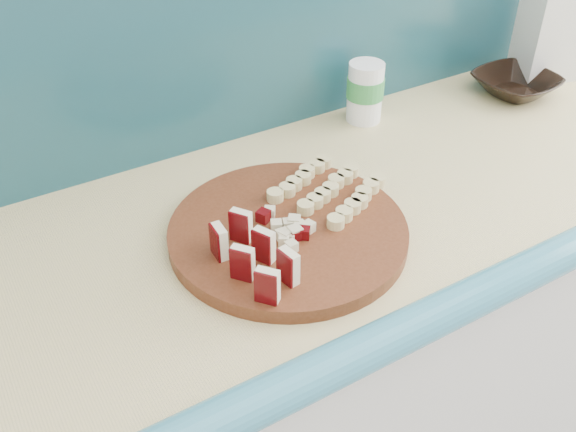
% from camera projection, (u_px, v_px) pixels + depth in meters
% --- Properties ---
extents(kitchen_counter, '(2.20, 0.63, 0.91)m').
position_uv_depth(kitchen_counter, '(452.00, 311.00, 1.52)').
color(kitchen_counter, silver).
rests_on(kitchen_counter, ground).
extents(cutting_board, '(0.49, 0.49, 0.02)m').
position_uv_depth(cutting_board, '(288.00, 232.00, 1.01)').
color(cutting_board, '#451F0E').
rests_on(cutting_board, kitchen_counter).
extents(apple_wedges, '(0.09, 0.17, 0.05)m').
position_uv_depth(apple_wedges, '(253.00, 254.00, 0.91)').
color(apple_wedges, beige).
rests_on(apple_wedges, cutting_board).
extents(apple_chunks, '(0.06, 0.06, 0.02)m').
position_uv_depth(apple_chunks, '(278.00, 229.00, 0.99)').
color(apple_chunks, beige).
rests_on(apple_chunks, cutting_board).
extents(banana_slices, '(0.20, 0.19, 0.02)m').
position_uv_depth(banana_slices, '(329.00, 189.00, 1.08)').
color(banana_slices, '#CDBC7D').
rests_on(banana_slices, cutting_board).
extents(brown_bowl, '(0.19, 0.19, 0.04)m').
position_uv_depth(brown_bowl, '(516.00, 85.00, 1.43)').
color(brown_bowl, black).
rests_on(brown_bowl, kitchen_counter).
extents(flour_bag, '(0.16, 0.14, 0.24)m').
position_uv_depth(flour_bag, '(555.00, 25.00, 1.45)').
color(flour_bag, silver).
rests_on(flour_bag, kitchen_counter).
extents(canister, '(0.08, 0.08, 0.12)m').
position_uv_depth(canister, '(365.00, 91.00, 1.30)').
color(canister, white).
rests_on(canister, kitchen_counter).
extents(banana_peel, '(0.21, 0.17, 0.01)m').
position_uv_depth(banana_peel, '(261.00, 197.00, 1.11)').
color(banana_peel, gold).
rests_on(banana_peel, kitchen_counter).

